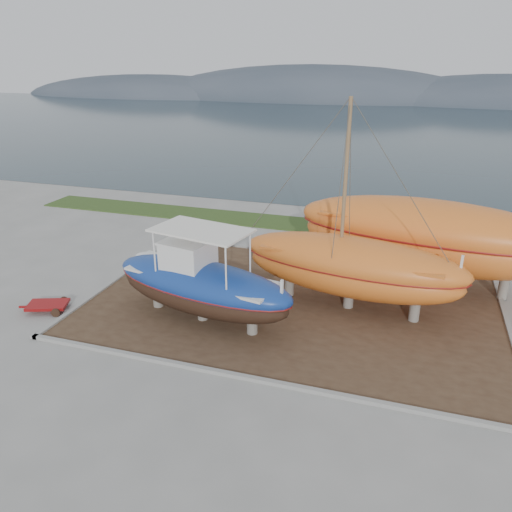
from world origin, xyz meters
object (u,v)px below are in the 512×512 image
(red_trailer, at_px, (48,307))
(blue_caique, at_px, (201,275))
(white_dinghy, at_px, (164,267))
(orange_bare_hull, at_px, (426,245))
(orange_sailboat, at_px, (355,210))

(red_trailer, bearing_deg, blue_caique, -9.41)
(blue_caique, distance_m, white_dinghy, 5.22)
(blue_caique, xyz_separation_m, red_trailer, (-6.90, -1.35, -1.92))
(orange_bare_hull, height_order, red_trailer, orange_bare_hull)
(orange_bare_hull, bearing_deg, white_dinghy, -157.45)
(orange_sailboat, distance_m, orange_bare_hull, 5.31)
(white_dinghy, distance_m, orange_bare_hull, 12.96)
(white_dinghy, xyz_separation_m, orange_bare_hull, (12.48, 3.15, 1.51))
(blue_caique, relative_size, orange_sailboat, 0.85)
(white_dinghy, bearing_deg, orange_sailboat, 11.92)
(blue_caique, height_order, red_trailer, blue_caique)
(orange_sailboat, distance_m, red_trailer, 14.12)
(blue_caique, distance_m, orange_bare_hull, 11.05)
(blue_caique, xyz_separation_m, orange_sailboat, (5.78, 3.04, 2.49))
(blue_caique, relative_size, red_trailer, 3.34)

